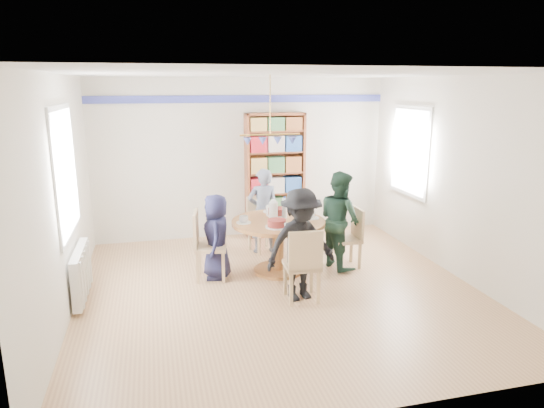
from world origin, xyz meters
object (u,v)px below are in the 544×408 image
object	(u,v)px
chair_near	(303,262)
dining_table	(278,234)
person_near	(301,245)
person_far	(263,211)
radiator	(81,273)
bookshelf	(275,176)
person_right	(340,220)
chair_far	(261,221)
chair_left	(205,242)
person_left	(216,237)
chair_right	(351,235)

from	to	relation	value
chair_near	dining_table	bearing A→B (deg)	92.24
person_near	person_far	bearing A→B (deg)	81.56
radiator	dining_table	bearing A→B (deg)	7.39
radiator	bookshelf	bearing A→B (deg)	34.69
person_right	bookshelf	world-z (taller)	bookshelf
chair_near	person_near	bearing A→B (deg)	92.31
radiator	chair_far	bearing A→B (deg)	27.41
person_right	chair_left	bearing A→B (deg)	76.36
chair_near	person_far	size ratio (longest dim) A/B	0.70
person_left	dining_table	bearing A→B (deg)	96.93
radiator	chair_far	size ratio (longest dim) A/B	1.15
person_near	bookshelf	world-z (taller)	bookshelf
person_near	chair_far	bearing A→B (deg)	81.94
chair_near	chair_left	bearing A→B (deg)	135.93
chair_near	person_left	xyz separation A→B (m)	(-0.91, 1.04, 0.07)
radiator	chair_left	xyz separation A→B (m)	(1.54, 0.33, 0.17)
dining_table	chair_left	xyz separation A→B (m)	(-1.03, -0.00, -0.04)
person_left	person_far	world-z (taller)	person_far
radiator	chair_near	world-z (taller)	chair_near
dining_table	person_left	world-z (taller)	person_left
bookshelf	chair_left	bearing A→B (deg)	-129.47
radiator	person_far	size ratio (longest dim) A/B	0.75
dining_table	chair_near	xyz separation A→B (m)	(0.04, -1.04, -0.04)
chair_near	bookshelf	world-z (taller)	bookshelf
person_near	person_right	bearing A→B (deg)	36.49
chair_far	chair_near	bearing A→B (deg)	-87.88
chair_near	radiator	bearing A→B (deg)	164.90
person_left	bookshelf	size ratio (longest dim) A/B	0.55
dining_table	bookshelf	bearing A→B (deg)	77.35
bookshelf	person_near	bearing A→B (deg)	-97.51
dining_table	chair_far	size ratio (longest dim) A/B	1.50
person_left	bookshelf	xyz separation A→B (m)	(1.25, 1.71, 0.46)
chair_right	chair_far	distance (m)	1.50
person_far	bookshelf	size ratio (longest dim) A/B	0.63
chair_near	person_far	xyz separation A→B (m)	(-0.06, 1.91, 0.16)
radiator	dining_table	size ratio (longest dim) A/B	0.77
person_near	bookshelf	size ratio (longest dim) A/B	0.65
person_far	person_left	bearing A→B (deg)	46.20
person_left	person_far	bearing A→B (deg)	142.68
bookshelf	radiator	bearing A→B (deg)	-145.31
chair_near	bookshelf	xyz separation A→B (m)	(0.34, 2.74, 0.53)
chair_near	person_right	distance (m)	1.36
dining_table	chair_far	world-z (taller)	chair_far
chair_far	bookshelf	world-z (taller)	bookshelf
chair_near	person_right	bearing A→B (deg)	49.97
chair_far	person_right	distance (m)	1.38
dining_table	person_right	bearing A→B (deg)	-0.31
radiator	chair_left	world-z (taller)	chair_left
chair_far	person_far	distance (m)	0.22
person_right	bookshelf	xyz separation A→B (m)	(-0.52, 1.71, 0.34)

